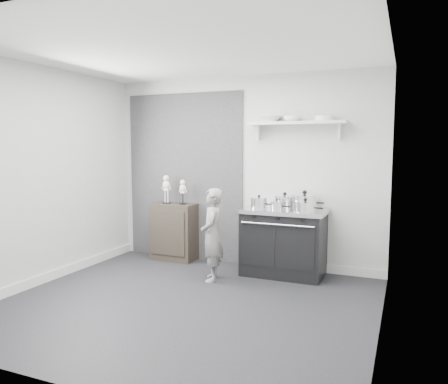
{
  "coord_description": "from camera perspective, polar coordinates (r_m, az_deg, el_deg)",
  "views": [
    {
      "loc": [
        2.18,
        -4.09,
        1.71
      ],
      "look_at": [
        0.06,
        0.95,
        1.14
      ],
      "focal_mm": 35.0,
      "sensor_mm": 36.0,
      "label": 1
    }
  ],
  "objects": [
    {
      "name": "ground",
      "position": [
        4.94,
        -5.07,
        -14.31
      ],
      "size": [
        4.0,
        4.0,
        0.0
      ],
      "primitive_type": "plane",
      "color": "black",
      "rests_on": "ground"
    },
    {
      "name": "room_shell",
      "position": [
        4.81,
        -5.36,
        5.1
      ],
      "size": [
        4.02,
        3.62,
        2.71
      ],
      "color": "beige",
      "rests_on": "ground"
    },
    {
      "name": "wall_shelf",
      "position": [
        5.93,
        9.47,
        8.78
      ],
      "size": [
        1.3,
        0.26,
        0.24
      ],
      "color": "silver",
      "rests_on": "room_shell"
    },
    {
      "name": "stove",
      "position": [
        5.89,
        7.8,
        -6.43
      ],
      "size": [
        1.11,
        0.69,
        0.89
      ],
      "color": "black",
      "rests_on": "ground"
    },
    {
      "name": "side_cabinet",
      "position": [
        6.66,
        -6.49,
        -5.16
      ],
      "size": [
        0.66,
        0.38,
        0.85
      ],
      "primitive_type": "cube",
      "color": "black",
      "rests_on": "ground"
    },
    {
      "name": "child",
      "position": [
        5.57,
        -1.58,
        -5.6
      ],
      "size": [
        0.42,
        0.51,
        1.19
      ],
      "primitive_type": "imported",
      "rotation": [
        0.0,
        0.0,
        -1.19
      ],
      "color": "slate",
      "rests_on": "ground"
    },
    {
      "name": "pot_front_left",
      "position": [
        5.78,
        4.59,
        -1.44
      ],
      "size": [
        0.3,
        0.22,
        0.18
      ],
      "color": "silver",
      "rests_on": "stove"
    },
    {
      "name": "pot_back_left",
      "position": [
        5.95,
        7.93,
        -1.21
      ],
      "size": [
        0.37,
        0.28,
        0.2
      ],
      "color": "silver",
      "rests_on": "stove"
    },
    {
      "name": "pot_back_right",
      "position": [
        5.85,
        10.47,
        -1.23
      ],
      "size": [
        0.43,
        0.34,
        0.24
      ],
      "color": "silver",
      "rests_on": "stove"
    },
    {
      "name": "pot_front_right",
      "position": [
        5.54,
        10.57,
        -1.9
      ],
      "size": [
        0.35,
        0.27,
        0.18
      ],
      "color": "silver",
      "rests_on": "stove"
    },
    {
      "name": "pot_front_center",
      "position": [
        5.7,
        6.94,
        -1.74
      ],
      "size": [
        0.25,
        0.16,
        0.14
      ],
      "color": "silver",
      "rests_on": "stove"
    },
    {
      "name": "skeleton_full",
      "position": [
        6.63,
        -7.54,
        0.64
      ],
      "size": [
        0.14,
        0.09,
        0.49
      ],
      "primitive_type": null,
      "color": "beige",
      "rests_on": "side_cabinet"
    },
    {
      "name": "skeleton_torso",
      "position": [
        6.5,
        -5.4,
        0.24
      ],
      "size": [
        0.12,
        0.08,
        0.42
      ],
      "primitive_type": null,
      "color": "beige",
      "rests_on": "side_cabinet"
    },
    {
      "name": "bowl_large",
      "position": [
        6.03,
        5.88,
        9.48
      ],
      "size": [
        0.34,
        0.34,
        0.08
      ],
      "primitive_type": "imported",
      "color": "white",
      "rests_on": "wall_shelf"
    },
    {
      "name": "bowl_small",
      "position": [
        5.95,
        8.83,
        9.42
      ],
      "size": [
        0.22,
        0.22,
        0.07
      ],
      "primitive_type": "imported",
      "color": "white",
      "rests_on": "wall_shelf"
    },
    {
      "name": "plate_stack",
      "position": [
        5.86,
        13.01,
        9.35
      ],
      "size": [
        0.25,
        0.25,
        0.06
      ],
      "primitive_type": "cylinder",
      "color": "white",
      "rests_on": "wall_shelf"
    }
  ]
}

